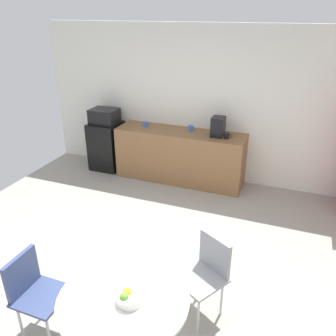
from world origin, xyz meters
name	(u,v)px	position (x,y,z in m)	size (l,w,h in m)	color
ground_plane	(130,283)	(0.00, 0.00, 0.00)	(6.00, 6.00, 0.00)	#9E998E
wall_back	(206,105)	(0.00, 3.00, 1.30)	(6.00, 0.10, 2.60)	white
counter_block	(180,156)	(-0.34, 2.65, 0.45)	(2.22, 0.60, 0.90)	brown
mini_fridge	(107,146)	(-1.80, 2.65, 0.44)	(0.54, 0.54, 0.89)	black
microwave	(104,116)	(-1.80, 2.65, 1.02)	(0.48, 0.38, 0.26)	black
round_table	(124,311)	(0.40, -0.84, 0.59)	(1.04, 1.04, 0.74)	silver
chair_gray	(207,267)	(0.87, -0.03, 0.52)	(0.57, 0.57, 0.83)	silver
chair_navy	(32,286)	(-0.54, -0.83, 0.52)	(0.42, 0.42, 0.83)	silver
fruit_bowl	(129,298)	(0.46, -0.86, 0.78)	(0.20, 0.20, 0.11)	silver
mug_white	(191,128)	(-0.19, 2.75, 0.95)	(0.13, 0.08, 0.09)	#3F66BF
mug_green	(227,136)	(0.47, 2.59, 0.95)	(0.13, 0.08, 0.09)	black
mug_red	(145,124)	(-1.00, 2.68, 0.95)	(0.13, 0.08, 0.09)	#3F66BF
coffee_maker	(218,127)	(0.30, 2.65, 1.06)	(0.20, 0.24, 0.32)	black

